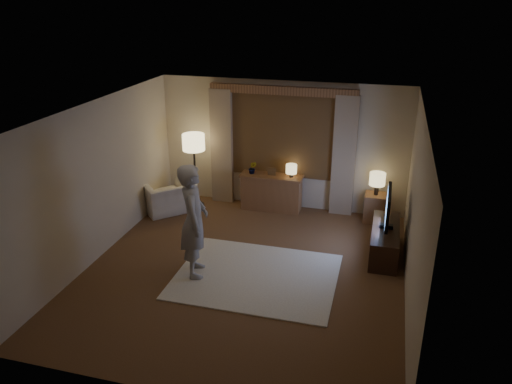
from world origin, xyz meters
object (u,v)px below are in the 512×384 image
(armchair, at_px, (168,196))
(tv_stand, at_px, (385,241))
(side_table, at_px, (375,208))
(person, at_px, (194,221))
(sideboard, at_px, (271,193))

(armchair, distance_m, tv_stand, 4.36)
(side_table, distance_m, person, 3.85)
(sideboard, relative_size, tv_stand, 0.86)
(armchair, bearing_deg, tv_stand, 125.85)
(armchair, bearing_deg, sideboard, 153.02)
(tv_stand, distance_m, person, 3.27)
(sideboard, xyz_separation_m, tv_stand, (2.30, -1.35, -0.10))
(sideboard, bearing_deg, armchair, -162.10)
(tv_stand, height_order, person, person)
(sideboard, height_order, armchair, sideboard)
(side_table, bearing_deg, sideboard, 178.62)
(sideboard, xyz_separation_m, side_table, (2.07, -0.05, -0.07))
(tv_stand, xyz_separation_m, person, (-2.86, -1.43, 0.68))
(sideboard, distance_m, tv_stand, 2.67)
(armchair, relative_size, tv_stand, 0.69)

